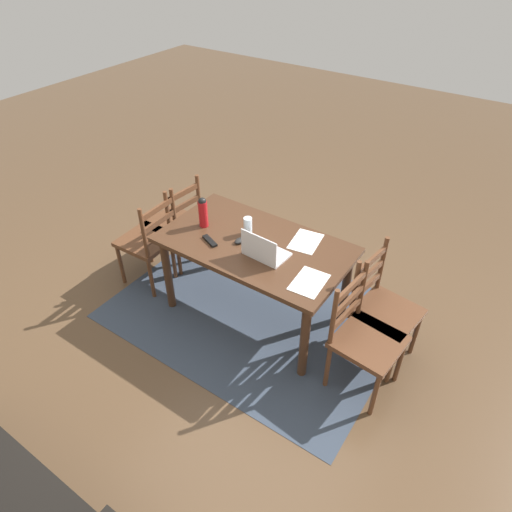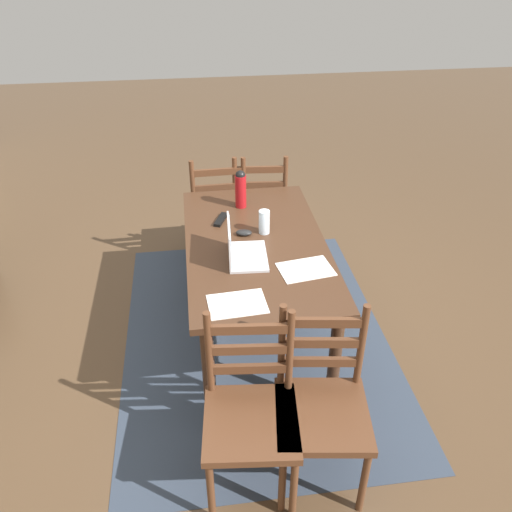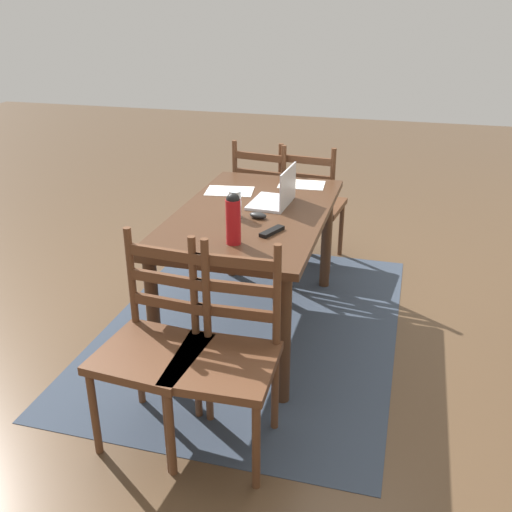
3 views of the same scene
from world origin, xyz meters
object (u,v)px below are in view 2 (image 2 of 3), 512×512
Objects in this scene: chair_left_near at (322,406)px; laptop at (240,250)px; drinking_glass at (264,222)px; chair_right_far at (218,209)px; chair_right_near at (259,206)px; tv_remote at (221,220)px; computer_mouse at (244,233)px; water_bottle at (241,188)px; chair_left_far at (251,414)px; dining_table at (256,257)px.

chair_left_near is 2.86× the size of laptop.
laptop is 0.33m from drinking_glass.
chair_right_far is 2.86× the size of laptop.
drinking_glass is (1.15, 0.11, 0.38)m from chair_left_near.
chair_right_near is 5.59× the size of tv_remote.
laptop is at bearing 179.71° from computer_mouse.
water_bottle is at bearing 159.91° from chair_right_near.
chair_right_near is 3.61× the size of water_bottle.
chair_right_far is (2.08, 0.00, 0.00)m from chair_left_far.
water_bottle is 0.39m from drinking_glass.
chair_left_far is 6.24× the size of drinking_glass.
laptop reaches higher than computer_mouse.
dining_table is 1.07m from chair_left_far.
drinking_glass reaches higher than computer_mouse.
chair_left_near is at bearing -174.69° from drinking_glass.
chair_right_near is at bearing 0.26° from chair_left_near.
chair_right_near is 1.00m from drinking_glass.
dining_table is at bearing 9.58° from chair_left_near.
water_bottle is 2.63× the size of computer_mouse.
chair_right_near and chair_left_far have the same top height.
chair_left_far is at bearing 170.93° from chair_right_near.
laptop is at bearing 166.79° from chair_right_near.
chair_right_near is 9.50× the size of computer_mouse.
chair_right_far is at bearing 2.60° from laptop.
chair_left_far is at bearing -179.92° from chair_right_far.
drinking_glass is at bearing 173.95° from chair_right_near.
dining_table is 9.86× the size of drinking_glass.
computer_mouse is (-0.94, 0.23, 0.32)m from chair_right_near.
water_bottle is at bearing 4.37° from dining_table.
chair_right_near is 0.88m from tv_remote.
laptop reaches higher than drinking_glass.
chair_right_near is 1.00× the size of chair_right_far.
chair_right_near is at bearing -2.27° from computer_mouse.
dining_table is 0.37m from tv_remote.
chair_left_near and chair_right_far have the same top height.
tv_remote is (1.34, 0.37, 0.31)m from chair_left_near.
dining_table is 8.83× the size of tv_remote.
laptop is 1.26× the size of water_bottle.
chair_left_near is 2.11m from chair_right_far.
drinking_glass is 1.52× the size of computer_mouse.
computer_mouse reaches higher than tv_remote.
water_bottle reaches higher than chair_left_near.
laptop is at bearing 145.97° from drinking_glass.
laptop is at bearing 173.11° from water_bottle.
chair_left_near is 1.00× the size of chair_right_far.
water_bottle is at bearing 7.73° from computer_mouse.
water_bottle is 1.73× the size of drinking_glass.
chair_right_far is 5.59× the size of tv_remote.
laptop reaches higher than chair_right_near.
laptop is at bearing -177.40° from chair_right_far.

